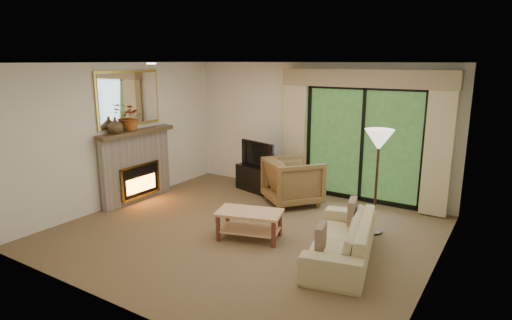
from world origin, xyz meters
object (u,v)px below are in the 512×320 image
Objects in this scene: sofa at (342,238)px; armchair at (293,181)px; coffee_table at (249,225)px; media_console at (261,179)px.

armchair is at bearing -148.96° from sofa.
media_console is at bearing 101.01° from coffee_table.
coffee_table is at bearing -97.70° from sofa.
media_console is 2.42m from coffee_table.
sofa is at bearing 173.08° from armchair.
armchair is (0.92, -0.34, 0.17)m from media_console.
sofa is 1.42m from coffee_table.
media_console is 0.54× the size of sofa.
armchair is 2.33m from sofa.
armchair is 1.83m from coffee_table.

